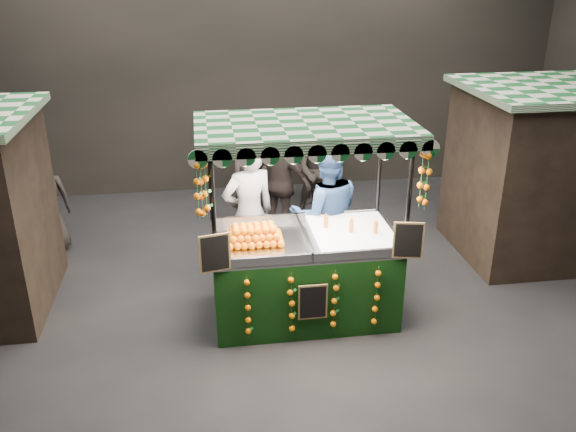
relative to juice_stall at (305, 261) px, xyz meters
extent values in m
plane|color=black|center=(-0.29, -0.14, -0.79)|extent=(12.00, 12.00, 0.00)
cube|color=black|center=(-0.29, 4.86, 1.71)|extent=(12.00, 0.10, 5.00)
cube|color=black|center=(4.11, 1.36, 0.46)|extent=(2.80, 2.00, 2.50)
cube|color=#115122|center=(4.11, 1.36, 1.76)|extent=(3.00, 2.20, 0.10)
cube|color=black|center=(-0.01, 0.04, -0.28)|extent=(2.25, 1.23, 1.02)
cube|color=#ABAEB2|center=(-0.01, 0.04, 0.26)|extent=(2.25, 1.23, 0.04)
cylinder|color=black|center=(-1.10, -0.54, 0.44)|extent=(0.05, 0.05, 2.46)
cylinder|color=black|center=(1.09, -0.54, 0.44)|extent=(0.05, 0.05, 2.46)
cylinder|color=black|center=(-1.10, 0.62, 0.44)|extent=(0.05, 0.05, 2.46)
cylinder|color=black|center=(1.09, 0.62, 0.44)|extent=(0.05, 0.05, 2.46)
cube|color=#115122|center=(-0.01, 0.04, 1.71)|extent=(2.51, 1.49, 0.08)
cube|color=white|center=(0.61, 0.04, 0.32)|extent=(1.00, 1.11, 0.08)
cube|color=black|center=(-1.12, -0.61, 0.49)|extent=(0.35, 0.10, 0.45)
cube|color=black|center=(1.10, -0.61, 0.49)|extent=(0.35, 0.10, 0.45)
cube|color=black|center=(-0.01, -0.62, -0.23)|extent=(0.35, 0.03, 0.45)
imported|color=gray|center=(-0.61, 0.96, 0.25)|extent=(0.89, 0.73, 2.09)
imported|color=navy|center=(0.44, 0.84, 0.24)|extent=(1.02, 0.80, 2.05)
imported|color=black|center=(-0.46, 2.53, 0.12)|extent=(0.78, 0.65, 1.81)
imported|color=black|center=(0.80, 3.15, 0.08)|extent=(0.93, 0.77, 1.73)
imported|color=#2A2322|center=(0.05, 2.48, 0.13)|extent=(1.12, 1.04, 1.85)
imported|color=#2B2623|center=(-0.07, 4.09, 0.00)|extent=(0.94, 1.17, 1.58)
imported|color=#282420|center=(-3.64, 2.45, 0.05)|extent=(0.97, 0.84, 1.67)
imported|color=#292321|center=(3.15, 2.40, 0.06)|extent=(0.83, 1.65, 1.71)
imported|color=#2A2522|center=(0.77, 3.95, 0.08)|extent=(0.42, 0.64, 1.74)
imported|color=#2C2523|center=(1.25, 4.46, -0.02)|extent=(0.75, 0.97, 1.54)
camera|label=1|loc=(-1.19, -6.63, 3.50)|focal=37.84mm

